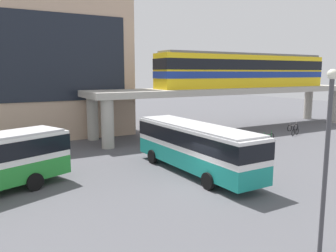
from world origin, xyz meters
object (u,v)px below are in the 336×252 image
(bus_main, at_px, (195,143))
(bicycle_green, at_px, (268,137))
(bicycle_silver, at_px, (293,128))
(bicycle_blue, at_px, (163,145))
(bicycle_red, at_px, (216,138))
(bicycle_black, at_px, (295,132))
(train, at_px, (246,70))

(bus_main, relative_size, bicycle_green, 6.20)
(bicycle_silver, bearing_deg, bicycle_blue, -176.21)
(bicycle_red, distance_m, bicycle_black, 9.50)
(bus_main, distance_m, bicycle_green, 13.24)
(bus_main, xyz_separation_m, bicycle_silver, (18.98, 8.26, -1.63))
(bicycle_red, bearing_deg, bicycle_silver, 4.45)
(train, height_order, bicycle_silver, train)
(bicycle_black, bearing_deg, bicycle_green, -169.77)
(bus_main, height_order, bicycle_red, bus_main)
(bicycle_green, bearing_deg, bicycle_black, 10.23)
(bicycle_red, distance_m, bicycle_silver, 11.56)
(train, height_order, bicycle_blue, train)
(train, xyz_separation_m, bicycle_blue, (-13.66, -4.99, -6.46))
(bicycle_green, bearing_deg, bicycle_red, 155.49)
(train, bearing_deg, bus_main, -141.44)
(bicycle_red, xyz_separation_m, bicycle_blue, (-5.95, -0.26, 0.00))
(train, height_order, bicycle_black, train)
(bicycle_red, xyz_separation_m, bicycle_green, (4.57, -2.08, 0.00))
(bicycle_red, distance_m, bicycle_blue, 5.95)
(train, bearing_deg, bicycle_blue, -159.92)
(bicycle_red, relative_size, bicycle_silver, 0.98)
(bicycle_green, relative_size, bicycle_silver, 1.00)
(train, bearing_deg, bicycle_black, -73.94)
(bicycle_black, bearing_deg, train, 106.06)
(train, relative_size, bicycle_blue, 12.90)
(train, distance_m, bus_main, 20.00)
(bicycle_red, bearing_deg, bicycle_green, -24.51)
(bus_main, bearing_deg, bicycle_black, 20.04)
(train, xyz_separation_m, bus_main, (-15.18, -12.10, -4.83))
(bicycle_blue, bearing_deg, train, 20.08)
(train, distance_m, bicycle_black, 8.94)
(bus_main, height_order, bicycle_black, bus_main)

